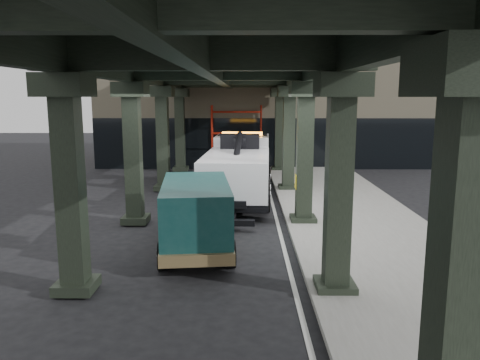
{
  "coord_description": "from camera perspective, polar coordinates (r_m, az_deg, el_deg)",
  "views": [
    {
      "loc": [
        0.51,
        -14.23,
        4.5
      ],
      "look_at": [
        0.35,
        1.5,
        1.7
      ],
      "focal_mm": 35.0,
      "sensor_mm": 36.0,
      "label": 1
    }
  ],
  "objects": [
    {
      "name": "viaduct",
      "position": [
        16.28,
        -2.69,
        13.47
      ],
      "size": [
        7.4,
        32.0,
        6.4
      ],
      "color": "black",
      "rests_on": "ground"
    },
    {
      "name": "lane_stripe",
      "position": [
        16.88,
        4.63,
        -5.38
      ],
      "size": [
        0.12,
        38.0,
        0.01
      ],
      "primitive_type": "cube",
      "color": "silver",
      "rests_on": "ground"
    },
    {
      "name": "scaffolding",
      "position": [
        28.98,
        -0.43,
        5.36
      ],
      "size": [
        3.08,
        0.88,
        4.0
      ],
      "color": "#B31E0E",
      "rests_on": "ground"
    },
    {
      "name": "ground",
      "position": [
        14.93,
        -1.41,
        -7.45
      ],
      "size": [
        90.0,
        90.0,
        0.0
      ],
      "primitive_type": "plane",
      "color": "black",
      "rests_on": "ground"
    },
    {
      "name": "sidewalk",
      "position": [
        17.29,
        13.96,
        -5.04
      ],
      "size": [
        5.0,
        40.0,
        0.15
      ],
      "primitive_type": "cube",
      "color": "gray",
      "rests_on": "ground"
    },
    {
      "name": "towed_van",
      "position": [
        13.92,
        -5.39,
        -4.02
      ],
      "size": [
        2.52,
        5.3,
        2.08
      ],
      "rotation": [
        0.0,
        0.0,
        0.11
      ],
      "color": "#113F3E",
      "rests_on": "ground"
    },
    {
      "name": "tow_truck",
      "position": [
        20.81,
        -0.06,
        1.69
      ],
      "size": [
        3.1,
        9.25,
        2.99
      ],
      "rotation": [
        0.0,
        0.0,
        -0.05
      ],
      "color": "black",
      "rests_on": "ground"
    },
    {
      "name": "building",
      "position": [
        34.27,
        3.12,
        9.24
      ],
      "size": [
        22.0,
        10.0,
        8.0
      ],
      "primitive_type": "cube",
      "color": "#C6B793",
      "rests_on": "ground"
    }
  ]
}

